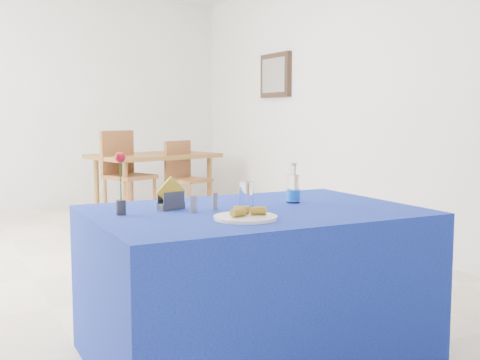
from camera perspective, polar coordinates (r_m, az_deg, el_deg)
name	(u,v)px	position (r m, az deg, el deg)	size (l,w,h in m)	color
floor	(107,270)	(4.95, -12.51, -8.35)	(7.00, 7.00, 0.00)	beige
room_shell	(101,47)	(4.83, -13.01, 12.18)	(7.00, 7.00, 7.00)	silver
picture_frame	(276,75)	(7.25, 3.39, 9.87)	(0.06, 0.64, 0.52)	black
picture_art	(274,75)	(7.24, 3.22, 9.88)	(0.02, 0.52, 0.40)	#998C66
plate	(245,217)	(2.73, 0.52, -3.57)	(0.29, 0.29, 0.01)	white
drinking_glass	(246,194)	(3.08, 0.60, -1.36)	(0.07, 0.07, 0.13)	white
salt_shaker	(193,204)	(2.92, -4.45, -2.24)	(0.03, 0.03, 0.09)	gray
pepper_shaker	(215,201)	(3.01, -2.40, -1.98)	(0.03, 0.03, 0.09)	slate
blue_table	(254,283)	(3.10, 1.30, -9.74)	(1.60, 1.10, 0.76)	navy
water_bottle	(293,189)	(3.25, 5.07, -0.90)	(0.08, 0.08, 0.21)	white
napkin_holder	(171,200)	(3.02, -6.56, -1.87)	(0.15, 0.09, 0.17)	#343439
rose_vase	(121,184)	(2.88, -11.25, -0.40)	(0.05, 0.05, 0.30)	#25252A
oak_table	(154,160)	(7.50, -8.20, 1.88)	(1.63, 1.25, 0.76)	brown
chair_bg_left	(124,169)	(7.14, -10.93, 1.05)	(0.62, 0.62, 1.05)	brown
chair_bg_right	(184,173)	(7.25, -5.34, 0.63)	(0.54, 0.54, 0.92)	brown
banana_pieces	(246,211)	(2.74, 0.59, -2.96)	(0.18, 0.12, 0.04)	gold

